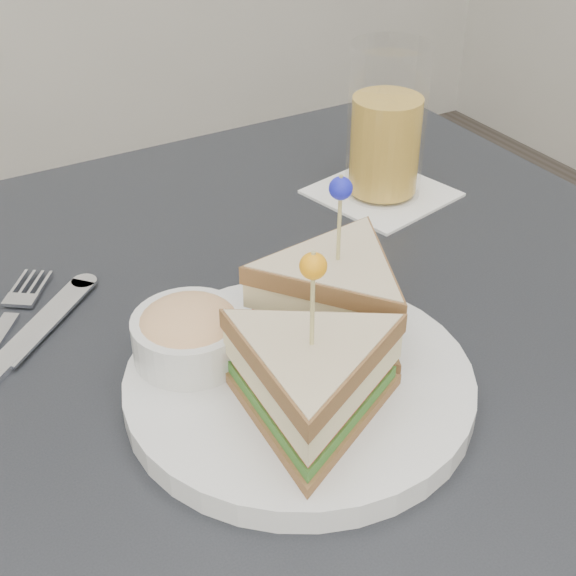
# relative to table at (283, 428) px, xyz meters

# --- Properties ---
(table) EXTENTS (0.80, 0.80, 0.75)m
(table) POSITION_rel_table_xyz_m (0.00, 0.00, 0.00)
(table) COLOR black
(table) RESTS_ON ground
(plate_meal) EXTENTS (0.27, 0.26, 0.14)m
(plate_meal) POSITION_rel_table_xyz_m (-0.01, -0.04, 0.12)
(plate_meal) COLOR silver
(plate_meal) RESTS_ON table
(cutlery_fork) EXTENTS (0.12, 0.15, 0.01)m
(cutlery_fork) POSITION_rel_table_xyz_m (-0.17, 0.14, 0.08)
(cutlery_fork) COLOR silver
(cutlery_fork) RESTS_ON table
(cutlery_knife) EXTENTS (0.17, 0.15, 0.01)m
(cutlery_knife) POSITION_rel_table_xyz_m (-0.18, 0.09, 0.08)
(cutlery_knife) COLOR silver
(cutlery_knife) RESTS_ON table
(drink_set) EXTENTS (0.14, 0.14, 0.15)m
(drink_set) POSITION_rel_table_xyz_m (0.21, 0.17, 0.14)
(drink_set) COLOR white
(drink_set) RESTS_ON table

